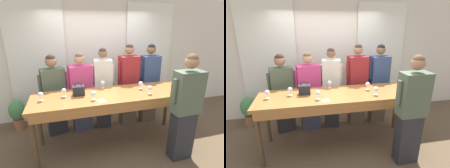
{
  "view_description": "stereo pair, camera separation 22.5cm",
  "coord_description": "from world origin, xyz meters",
  "views": [
    {
      "loc": [
        -0.78,
        -2.74,
        2.17
      ],
      "look_at": [
        0.0,
        0.08,
        1.19
      ],
      "focal_mm": 28.0,
      "sensor_mm": 36.0,
      "label": 1
    },
    {
      "loc": [
        -0.56,
        -2.79,
        2.17
      ],
      "look_at": [
        0.0,
        0.08,
        1.19
      ],
      "focal_mm": 28.0,
      "sensor_mm": 36.0,
      "label": 2
    }
  ],
  "objects": [
    {
      "name": "ground_plane",
      "position": [
        0.0,
        0.0,
        0.0
      ],
      "size": [
        18.0,
        18.0,
        0.0
      ],
      "primitive_type": "plane",
      "color": "brown"
    },
    {
      "name": "wall_back",
      "position": [
        0.0,
        1.42,
        1.4
      ],
      "size": [
        12.0,
        0.06,
        2.8
      ],
      "color": "silver",
      "rests_on": "ground_plane"
    },
    {
      "name": "curtain_panel_left",
      "position": [
        -1.33,
        1.36,
        1.34
      ],
      "size": [
        1.21,
        0.03,
        2.69
      ],
      "color": "white",
      "rests_on": "ground_plane"
    },
    {
      "name": "curtain_panel_right",
      "position": [
        1.33,
        1.36,
        1.34
      ],
      "size": [
        1.21,
        0.03,
        2.69
      ],
      "color": "white",
      "rests_on": "ground_plane"
    },
    {
      "name": "tasting_bar",
      "position": [
        0.0,
        -0.02,
        0.94
      ],
      "size": [
        2.77,
        0.81,
        1.04
      ],
      "color": "#9E6633",
      "rests_on": "ground_plane"
    },
    {
      "name": "wine_bottle",
      "position": [
        1.18,
        -0.21,
        1.15
      ],
      "size": [
        0.08,
        0.08,
        0.32
      ],
      "color": "black",
      "rests_on": "tasting_bar"
    },
    {
      "name": "handbag",
      "position": [
        -0.59,
        0.1,
        1.12
      ],
      "size": [
        0.2,
        0.14,
        0.23
      ],
      "color": "#232328",
      "rests_on": "tasting_bar"
    },
    {
      "name": "wine_glass_front_left",
      "position": [
        -0.83,
        0.08,
        1.14
      ],
      "size": [
        0.08,
        0.08,
        0.15
      ],
      "color": "white",
      "rests_on": "tasting_bar"
    },
    {
      "name": "wine_glass_front_mid",
      "position": [
        -0.12,
        0.33,
        1.14
      ],
      "size": [
        0.08,
        0.08,
        0.15
      ],
      "color": "white",
      "rests_on": "tasting_bar"
    },
    {
      "name": "wine_glass_front_right",
      "position": [
        -1.18,
        0.01,
        1.14
      ],
      "size": [
        0.08,
        0.08,
        0.15
      ],
      "color": "white",
      "rests_on": "tasting_bar"
    },
    {
      "name": "wine_glass_center_left",
      "position": [
        0.61,
        -0.18,
        1.14
      ],
      "size": [
        0.08,
        0.08,
        0.15
      ],
      "color": "white",
      "rests_on": "tasting_bar"
    },
    {
      "name": "wine_glass_center_mid",
      "position": [
        1.06,
        -0.22,
        1.14
      ],
      "size": [
        0.08,
        0.08,
        0.15
      ],
      "color": "white",
      "rests_on": "tasting_bar"
    },
    {
      "name": "wine_glass_center_right",
      "position": [
        0.56,
        0.09,
        1.14
      ],
      "size": [
        0.08,
        0.08,
        0.15
      ],
      "color": "white",
      "rests_on": "tasting_bar"
    },
    {
      "name": "wine_glass_back_left",
      "position": [
        -0.38,
        -0.17,
        1.14
      ],
      "size": [
        0.08,
        0.08,
        0.15
      ],
      "color": "white",
      "rests_on": "tasting_bar"
    },
    {
      "name": "napkin",
      "position": [
        -0.27,
        -0.26,
        1.04
      ],
      "size": [
        0.14,
        0.14,
        0.0
      ],
      "color": "white",
      "rests_on": "tasting_bar"
    },
    {
      "name": "guest_olive_jacket",
      "position": [
        -1.02,
        0.68,
        0.85
      ],
      "size": [
        0.55,
        0.35,
        1.66
      ],
      "color": "#28282D",
      "rests_on": "ground_plane"
    },
    {
      "name": "guest_pink_top",
      "position": [
        -0.49,
        0.68,
        0.84
      ],
      "size": [
        0.57,
        0.34,
        1.68
      ],
      "color": "#383D51",
      "rests_on": "ground_plane"
    },
    {
      "name": "guest_cream_sweater",
      "position": [
        -0.03,
        0.68,
        0.89
      ],
      "size": [
        0.48,
        0.3,
        1.75
      ],
      "color": "#28282D",
      "rests_on": "ground_plane"
    },
    {
      "name": "guest_striped_shirt",
      "position": [
        0.54,
        0.68,
        0.92
      ],
      "size": [
        0.51,
        0.31,
        1.82
      ],
      "color": "brown",
      "rests_on": "ground_plane"
    },
    {
      "name": "guest_navy_coat",
      "position": [
        1.04,
        0.68,
        0.92
      ],
      "size": [
        0.52,
        0.28,
        1.8
      ],
      "color": "brown",
      "rests_on": "ground_plane"
    },
    {
      "name": "host_pouring",
      "position": [
        1.01,
        -0.64,
        0.91
      ],
      "size": [
        0.54,
        0.26,
        1.79
      ],
      "color": "#28282D",
      "rests_on": "ground_plane"
    },
    {
      "name": "potted_plant",
      "position": [
        -1.85,
        1.06,
        0.39
      ],
      "size": [
        0.32,
        0.32,
        0.68
      ],
      "color": "#935B3D",
      "rests_on": "ground_plane"
    }
  ]
}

